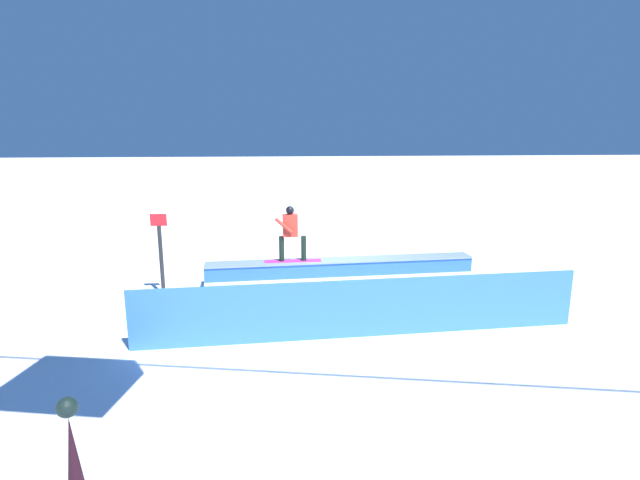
% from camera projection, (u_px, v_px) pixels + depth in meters
% --- Properties ---
extents(ground_plane, '(120.00, 120.00, 0.00)m').
position_uv_depth(ground_plane, '(341.00, 282.00, 13.96)').
color(ground_plane, white).
extents(grind_box, '(7.45, 1.12, 0.66)m').
position_uv_depth(grind_box, '(341.00, 272.00, 13.89)').
color(grind_box, blue).
rests_on(grind_box, ground_plane).
extents(snowboarder, '(1.55, 0.43, 1.52)m').
position_uv_depth(snowboarder, '(291.00, 232.00, 13.43)').
color(snowboarder, '#C42D91').
rests_on(snowboarder, grind_box).
extents(safety_fence, '(9.22, 0.70, 1.23)m').
position_uv_depth(safety_fence, '(363.00, 308.00, 10.20)').
color(safety_fence, '#3976DC').
rests_on(safety_fence, ground_plane).
extents(trail_marker, '(0.40, 0.10, 2.12)m').
position_uv_depth(trail_marker, '(161.00, 253.00, 12.62)').
color(trail_marker, '#262628').
rests_on(trail_marker, ground_plane).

